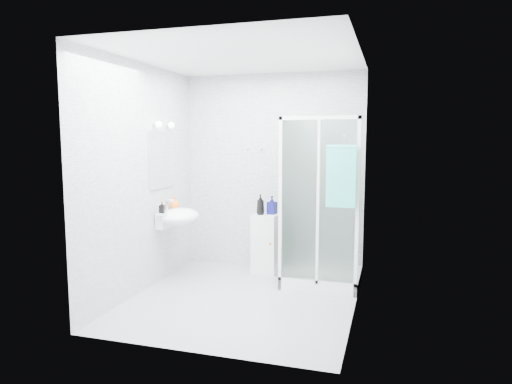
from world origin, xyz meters
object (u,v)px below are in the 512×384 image
(shampoo_bottle_b, at_px, (272,205))
(soap_dispenser_black, at_px, (162,207))
(wall_basin, at_px, (178,217))
(soap_dispenser_orange, at_px, (175,203))
(hand_towel, at_px, (341,175))
(storage_cabinet, at_px, (266,244))
(shower_enclosure, at_px, (315,248))
(shampoo_bottle_a, at_px, (260,205))

(shampoo_bottle_b, bearing_deg, soap_dispenser_black, -144.95)
(shampoo_bottle_b, height_order, soap_dispenser_black, shampoo_bottle_b)
(wall_basin, xyz_separation_m, soap_dispenser_orange, (-0.12, 0.16, 0.15))
(soap_dispenser_orange, relative_size, soap_dispenser_black, 1.17)
(hand_towel, xyz_separation_m, soap_dispenser_black, (-2.11, -0.08, -0.43))
(hand_towel, bearing_deg, soap_dispenser_orange, 173.33)
(shampoo_bottle_b, bearing_deg, storage_cabinet, -149.51)
(soap_dispenser_orange, bearing_deg, soap_dispenser_black, -90.52)
(wall_basin, xyz_separation_m, hand_towel, (1.99, -0.09, 0.57))
(storage_cabinet, distance_m, soap_dispenser_black, 1.44)
(shower_enclosure, xyz_separation_m, wall_basin, (-1.66, -0.32, 0.35))
(shampoo_bottle_b, height_order, soap_dispenser_orange, soap_dispenser_orange)
(storage_cabinet, distance_m, soap_dispenser_orange, 1.29)
(wall_basin, relative_size, hand_towel, 0.83)
(shower_enclosure, height_order, soap_dispenser_black, shower_enclosure)
(shampoo_bottle_a, distance_m, soap_dispenser_orange, 1.10)
(shampoo_bottle_a, bearing_deg, shower_enclosure, -17.57)
(storage_cabinet, xyz_separation_m, soap_dispenser_orange, (-1.08, -0.44, 0.56))
(soap_dispenser_black, bearing_deg, shampoo_bottle_a, 35.21)
(wall_basin, height_order, soap_dispenser_orange, soap_dispenser_orange)
(hand_towel, xyz_separation_m, shampoo_bottle_a, (-1.09, 0.64, -0.46))
(shower_enclosure, bearing_deg, hand_towel, -50.39)
(shower_enclosure, height_order, shampoo_bottle_b, shower_enclosure)
(wall_basin, distance_m, shampoo_bottle_b, 1.22)
(wall_basin, bearing_deg, shampoo_bottle_a, 31.66)
(shampoo_bottle_b, relative_size, soap_dispenser_black, 1.71)
(shower_enclosure, bearing_deg, storage_cabinet, 157.65)
(soap_dispenser_orange, bearing_deg, hand_towel, -6.67)
(hand_towel, distance_m, soap_dispenser_black, 2.16)
(shower_enclosure, xyz_separation_m, soap_dispenser_black, (-1.78, -0.48, 0.48))
(wall_basin, height_order, shampoo_bottle_b, shampoo_bottle_b)
(shower_enclosure, xyz_separation_m, shampoo_bottle_a, (-0.75, 0.24, 0.46))
(soap_dispenser_orange, bearing_deg, shampoo_bottle_a, 21.07)
(wall_basin, xyz_separation_m, soap_dispenser_black, (-0.12, -0.17, 0.14))
(hand_towel, height_order, shampoo_bottle_b, hand_towel)
(shampoo_bottle_b, distance_m, soap_dispenser_black, 1.41)
(soap_dispenser_black, bearing_deg, soap_dispenser_orange, 89.48)
(wall_basin, height_order, storage_cabinet, wall_basin)
(wall_basin, xyz_separation_m, storage_cabinet, (0.96, 0.60, -0.41))
(shower_enclosure, bearing_deg, soap_dispenser_black, -164.79)
(wall_basin, bearing_deg, shampoo_bottle_b, 31.93)
(shower_enclosure, xyz_separation_m, shampoo_bottle_b, (-0.62, 0.33, 0.45))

